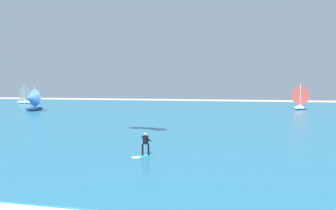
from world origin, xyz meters
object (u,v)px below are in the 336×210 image
object	(u,v)px
sailboat_mid_left	(302,97)
sailboat_trailing	(22,94)
kitesurfer	(144,148)
sailboat_far_right	(32,100)

from	to	relation	value
sailboat_mid_left	sailboat_trailing	bearing A→B (deg)	175.39
kitesurfer	sailboat_far_right	size ratio (longest dim) A/B	0.42
sailboat_mid_left	sailboat_far_right	bearing A→B (deg)	-163.02
sailboat_trailing	sailboat_mid_left	size ratio (longest dim) A/B	0.99
kitesurfer	sailboat_mid_left	distance (m)	52.98
kitesurfer	sailboat_mid_left	bearing A→B (deg)	69.04
sailboat_trailing	sailboat_far_right	bearing A→B (deg)	-49.83
kitesurfer	sailboat_mid_left	size ratio (longest dim) A/B	0.36
sailboat_far_right	sailboat_trailing	bearing A→B (deg)	130.17
sailboat_trailing	sailboat_mid_left	world-z (taller)	sailboat_mid_left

